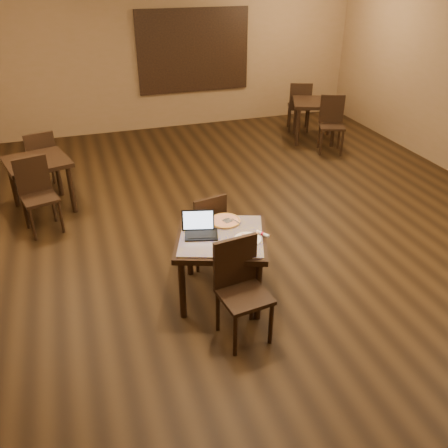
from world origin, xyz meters
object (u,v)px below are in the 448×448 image
object	(u,v)px
laptop	(200,228)
pizza_pan	(225,222)
tiled_table	(221,243)
chair_main_far	(206,226)
other_table_a_chair_near	(332,121)
other_table_b_chair_far	(41,159)
other_table_b_chair_near	(37,191)
chair_main_near	(240,284)
other_table_a	(315,108)
other_table_b	(38,168)
other_table_a_chair_far	(300,104)

from	to	relation	value
laptop	pizza_pan	distance (m)	0.35
tiled_table	pizza_pan	world-z (taller)	pizza_pan
chair_main_far	other_table_a_chair_near	size ratio (longest dim) A/B	0.91
chair_main_far	other_table_b_chair_far	size ratio (longest dim) A/B	0.94
tiled_table	other_table_b_chair_near	xyz separation A→B (m)	(-1.87, 2.16, -0.10)
other_table_a_chair_near	other_table_b_chair_near	world-z (taller)	other_table_a_chair_near
pizza_pan	other_table_a_chair_near	bearing A→B (deg)	46.41
chair_main_near	other_table_b_chair_far	bearing A→B (deg)	107.04
other_table_a_chair_near	chair_main_near	bearing A→B (deg)	-106.50
laptop	other_table_a_chair_near	world-z (taller)	other_table_a_chair_near
other_table_b_chair_near	other_table_b_chair_far	xyz separation A→B (m)	(0.05, 1.17, 0.00)
other_table_a_chair_near	other_table_b_chair_near	distance (m)	5.38
other_table_a	chair_main_near	bearing A→B (deg)	-102.56
pizza_pan	other_table_a	bearing A→B (deg)	51.40
chair_main_near	other_table_a	xyz separation A→B (m)	(3.29, 4.81, 0.09)
other_table_a	other_table_b	size ratio (longest dim) A/B	1.10
laptop	other_table_a	distance (m)	5.38
other_table_a	other_table_a_chair_far	bearing A→B (deg)	115.00
chair_main_near	pizza_pan	world-z (taller)	chair_main_near
other_table_a	other_table_b_chair_far	size ratio (longest dim) A/B	1.11
other_table_a_chair_near	other_table_a_chair_far	bearing A→B (deg)	115.00
chair_main_far	pizza_pan	bearing A→B (deg)	93.25
other_table_b_chair_near	chair_main_near	bearing A→B (deg)	-71.11
other_table_b	other_table_b_chair_far	world-z (taller)	other_table_b_chair_far
chair_main_near	other_table_b	size ratio (longest dim) A/B	1.01
other_table_a	other_table_b	distance (m)	5.33
chair_main_near	other_table_a_chair_near	size ratio (longest dim) A/B	0.99
tiled_table	other_table_a	world-z (taller)	other_table_a
other_table_b_chair_far	pizza_pan	bearing A→B (deg)	107.27
chair_main_near	tiled_table	bearing A→B (deg)	81.24
chair_main_far	pizza_pan	world-z (taller)	chair_main_far
laptop	other_table_a_chair_far	bearing A→B (deg)	68.78
chair_main_far	other_table_a_chair_far	world-z (taller)	other_table_a_chair_far
tiled_table	other_table_a_chair_far	bearing A→B (deg)	75.70
tiled_table	chair_main_far	world-z (taller)	chair_main_far
other_table_b	other_table_b_chair_near	distance (m)	0.59
other_table_a_chair_near	other_table_b_chair_near	bearing A→B (deg)	-142.63
other_table_a_chair_far	other_table_b_chair_far	xyz separation A→B (m)	(-5.07, -1.48, -0.02)
other_table_b	pizza_pan	bearing A→B (deg)	-66.78
pizza_pan	other_table_b_chair_near	distance (m)	2.77
pizza_pan	laptop	bearing A→B (deg)	-156.89
chair_main_far	other_table_a_chair_near	xyz separation A→B (m)	(3.30, 2.98, 0.05)
pizza_pan	chair_main_far	bearing A→B (deg)	105.18
pizza_pan	other_table_a_chair_near	xyz separation A→B (m)	(3.20, 3.36, -0.19)
tiled_table	other_table_a	distance (m)	5.33
laptop	chair_main_far	bearing A→B (deg)	82.23
chair_main_far	other_table_a	bearing A→B (deg)	-144.28
pizza_pan	other_table_a	world-z (taller)	other_table_a
other_table_a	other_table_b_chair_far	world-z (taller)	other_table_b_chair_far
tiled_table	other_table_a	size ratio (longest dim) A/B	1.07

